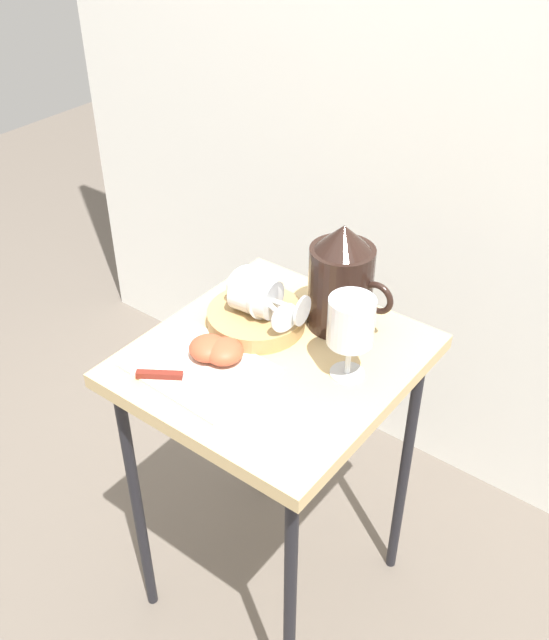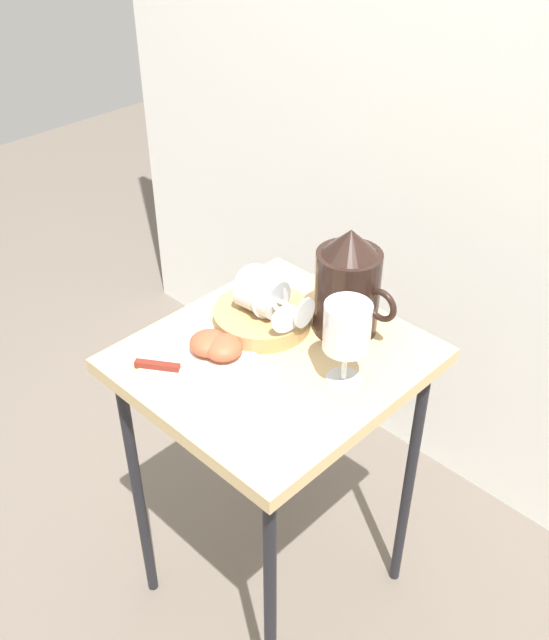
{
  "view_description": "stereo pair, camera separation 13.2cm",
  "coord_description": "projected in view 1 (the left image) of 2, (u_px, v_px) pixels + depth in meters",
  "views": [
    {
      "loc": [
        0.65,
        -0.85,
        1.58
      ],
      "look_at": [
        0.0,
        0.0,
        0.8
      ],
      "focal_mm": 40.79,
      "sensor_mm": 36.0,
      "label": 1
    },
    {
      "loc": [
        0.75,
        -0.77,
        1.58
      ],
      "look_at": [
        0.0,
        0.0,
        0.8
      ],
      "focal_mm": 40.79,
      "sensor_mm": 36.0,
      "label": 2
    }
  ],
  "objects": [
    {
      "name": "ground_plane",
      "position": [
        275.0,
        581.0,
        1.79
      ],
      "size": [
        6.0,
        6.0,
        0.0
      ],
      "primitive_type": "plane",
      "color": "#665B51"
    },
    {
      "name": "apple_half_right",
      "position": [
        224.0,
        351.0,
        1.34
      ],
      "size": [
        0.07,
        0.07,
        0.04
      ],
      "primitive_type": "ellipsoid",
      "color": "#C15133",
      "rests_on": "linen_napkin"
    },
    {
      "name": "table",
      "position": [
        275.0,
        385.0,
        1.42
      ],
      "size": [
        0.48,
        0.52,
        0.72
      ],
      "color": "tan",
      "rests_on": "ground_plane"
    },
    {
      "name": "curtain_drape",
      "position": [
        451.0,
        77.0,
        1.56
      ],
      "size": [
        2.4,
        0.03,
        2.16
      ],
      "primitive_type": "cube",
      "color": "white",
      "rests_on": "ground_plane"
    },
    {
      "name": "wine_glass_tipped_near",
      "position": [
        258.0,
        295.0,
        1.4
      ],
      "size": [
        0.15,
        0.09,
        0.08
      ],
      "color": "silver",
      "rests_on": "basket_tray"
    },
    {
      "name": "wine_glass_upright",
      "position": [
        351.0,
        325.0,
        1.26
      ],
      "size": [
        0.08,
        0.08,
        0.16
      ],
      "color": "silver",
      "rests_on": "table"
    },
    {
      "name": "knife",
      "position": [
        179.0,
        376.0,
        1.31
      ],
      "size": [
        0.19,
        0.14,
        0.01
      ],
      "color": "silver",
      "rests_on": "linen_napkin"
    },
    {
      "name": "basket_tray",
      "position": [
        256.0,
        318.0,
        1.44
      ],
      "size": [
        0.19,
        0.19,
        0.03
      ],
      "primitive_type": "cylinder",
      "color": "tan",
      "rests_on": "table"
    },
    {
      "name": "apple_half_left",
      "position": [
        208.0,
        348.0,
        1.35
      ],
      "size": [
        0.07,
        0.07,
        0.04
      ],
      "primitive_type": "ellipsoid",
      "color": "#C15133",
      "rests_on": "linen_napkin"
    },
    {
      "name": "pitcher",
      "position": [
        341.0,
        286.0,
        1.4
      ],
      "size": [
        0.18,
        0.13,
        0.22
      ],
      "color": "black",
      "rests_on": "table"
    },
    {
      "name": "wine_glass_tipped_far",
      "position": [
        255.0,
        293.0,
        1.41
      ],
      "size": [
        0.16,
        0.11,
        0.08
      ],
      "color": "silver",
      "rests_on": "basket_tray"
    },
    {
      "name": "linen_napkin",
      "position": [
        200.0,
        367.0,
        1.34
      ],
      "size": [
        0.25,
        0.2,
        0.0
      ],
      "primitive_type": "cube",
      "rotation": [
        0.0,
        0.0,
        -0.04
      ],
      "color": "silver",
      "rests_on": "table"
    }
  ]
}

